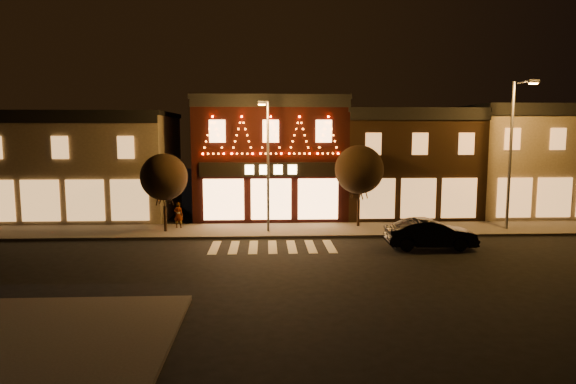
{
  "coord_description": "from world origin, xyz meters",
  "views": [
    {
      "loc": [
        -0.34,
        -21.24,
        5.97
      ],
      "look_at": [
        0.81,
        4.0,
        2.88
      ],
      "focal_mm": 30.88,
      "sensor_mm": 36.0,
      "label": 1
    }
  ],
  "objects": [
    {
      "name": "building_right_b",
      "position": [
        18.5,
        13.99,
        3.91
      ],
      "size": [
        9.2,
        8.28,
        7.8
      ],
      "color": "#746753",
      "rests_on": "ground"
    },
    {
      "name": "building_pulp",
      "position": [
        0.0,
        13.98,
        4.16
      ],
      "size": [
        10.2,
        8.34,
        8.3
      ],
      "color": "black",
      "rests_on": "ground"
    },
    {
      "name": "streetlamp_right",
      "position": [
        14.21,
        7.25,
        5.27
      ],
      "size": [
        0.58,
        2.0,
        8.73
      ],
      "rotation": [
        0.0,
        0.0,
        -0.11
      ],
      "color": "#59595E",
      "rests_on": "sidewalk_far"
    },
    {
      "name": "sidewalk_far",
      "position": [
        2.0,
        8.0,
        0.07
      ],
      "size": [
        44.0,
        4.0,
        0.15
      ],
      "primitive_type": "cube",
      "color": "#47423D",
      "rests_on": "ground"
    },
    {
      "name": "tree_left",
      "position": [
        -6.24,
        7.68,
        3.35
      ],
      "size": [
        2.73,
        2.73,
        4.57
      ],
      "rotation": [
        0.0,
        0.0,
        0.15
      ],
      "color": "black",
      "rests_on": "sidewalk_far"
    },
    {
      "name": "dark_sedan",
      "position": [
        8.11,
        3.36,
        0.75
      ],
      "size": [
        4.59,
        1.68,
        1.5
      ],
      "primitive_type": "imported",
      "rotation": [
        0.0,
        0.0,
        1.55
      ],
      "color": "black",
      "rests_on": "ground"
    },
    {
      "name": "building_right_a",
      "position": [
        9.5,
        13.99,
        3.76
      ],
      "size": [
        9.2,
        8.28,
        7.5
      ],
      "color": "#311F11",
      "rests_on": "ground"
    },
    {
      "name": "sidewalk_near",
      "position": [
        -6.5,
        -7.5,
        0.07
      ],
      "size": [
        7.0,
        7.0,
        0.15
      ],
      "primitive_type": "cube",
      "color": "#47423D",
      "rests_on": "ground"
    },
    {
      "name": "building_left",
      "position": [
        -13.0,
        13.99,
        3.66
      ],
      "size": [
        12.2,
        8.28,
        7.3
      ],
      "color": "#746753",
      "rests_on": "ground"
    },
    {
      "name": "tree_right",
      "position": [
        5.4,
        8.82,
        3.66
      ],
      "size": [
        3.0,
        3.0,
        5.01
      ],
      "rotation": [
        0.0,
        0.0,
        0.22
      ],
      "color": "black",
      "rests_on": "sidewalk_far"
    },
    {
      "name": "streetlamp_mid",
      "position": [
        -0.25,
        7.23,
        4.56
      ],
      "size": [
        0.66,
        1.72,
        7.52
      ],
      "rotation": [
        0.0,
        0.0,
        0.22
      ],
      "color": "#59595E",
      "rests_on": "sidewalk_far"
    },
    {
      "name": "ground",
      "position": [
        0.0,
        0.0,
        0.0
      ],
      "size": [
        120.0,
        120.0,
        0.0
      ],
      "primitive_type": "plane",
      "color": "black",
      "rests_on": "ground"
    },
    {
      "name": "pedestrian",
      "position": [
        -5.65,
        8.73,
        0.93
      ],
      "size": [
        0.63,
        0.48,
        1.56
      ],
      "primitive_type": "imported",
      "rotation": [
        0.0,
        0.0,
        2.94
      ],
      "color": "gray",
      "rests_on": "sidewalk_far"
    }
  ]
}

